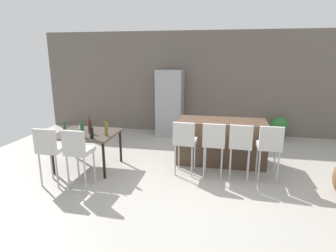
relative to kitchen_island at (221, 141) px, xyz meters
The scene contains 18 objects.
ground_plane 0.91m from the kitchen_island, 119.67° to the right, with size 10.00×10.00×0.00m, color #ADA89E.
back_wall 2.59m from the kitchen_island, 99.32° to the left, with size 10.00×0.12×2.90m, color #665B51.
kitchen_island is the anchor object (origin of this frame).
bar_chair_left 1.05m from the kitchen_island, 130.79° to the right, with size 0.42×0.42×1.05m.
bar_chair_middle 0.82m from the kitchen_island, 99.39° to the right, with size 0.41×0.41×1.05m.
bar_chair_right 0.88m from the kitchen_island, 65.79° to the right, with size 0.43×0.43×1.05m.
bar_chair_far 1.18m from the kitchen_island, 42.43° to the right, with size 0.40×0.40×1.05m.
dining_table 2.76m from the kitchen_island, 162.60° to the right, with size 1.17×0.99×0.74m.
dining_chair_near 3.35m from the kitchen_island, 149.84° to the right, with size 0.40×0.40×1.05m.
dining_chair_far 2.91m from the kitchen_island, 144.65° to the right, with size 0.42×0.42×1.05m.
wine_bottle_near 2.72m from the kitchen_island, 161.97° to the right, with size 0.07×0.07×0.35m.
wine_bottle_end 2.65m from the kitchen_island, 153.43° to the right, with size 0.07×0.07×0.30m.
wine_bottle_left 2.39m from the kitchen_island, 156.56° to the right, with size 0.06×0.06×0.31m.
wine_bottle_middle 2.83m from the kitchen_island, 156.56° to the right, with size 0.06×0.06×0.34m.
wine_bottle_inner 3.14m from the kitchen_island, 157.79° to the right, with size 0.06×0.06×0.30m.
wine_glass_right 2.91m from the kitchen_island, 162.91° to the right, with size 0.07×0.07×0.17m.
refrigerator 2.46m from the kitchen_island, 127.20° to the left, with size 0.72×0.68×1.84m, color #939699.
potted_plant 2.44m from the kitchen_island, 51.63° to the left, with size 0.45×0.45×0.65m.
Camera 1 is at (0.37, -5.06, 2.24)m, focal length 29.80 mm.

